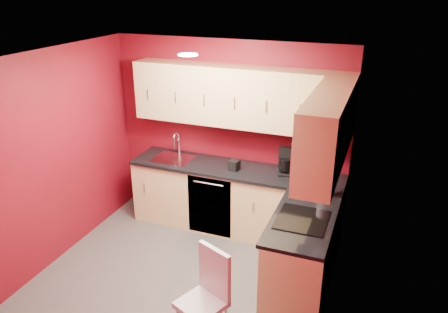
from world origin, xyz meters
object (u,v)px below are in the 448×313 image
Objects in this scene: microwave at (319,153)px; coffee_maker at (286,162)px; napkin_holder at (234,165)px; sink at (173,156)px; paper_towel at (325,182)px; dining_chair at (201,300)px.

microwave is 2.34× the size of coffee_maker.
coffee_maker is at bearing 10.90° from napkin_holder.
coffee_maker is 2.49× the size of napkin_holder.
coffee_maker is 0.67m from napkin_holder.
sink is 1.56m from coffee_maker.
microwave is 1.66m from napkin_holder.
sink reaches higher than paper_towel.
coffee_maker is 2.15m from dining_chair.
microwave is 0.88m from paper_towel.
coffee_maker is at bearing 105.88° from dining_chair.
paper_towel is at bearing -13.20° from napkin_holder.
microwave is 1.46× the size of sink.
microwave reaches higher than coffee_maker.
coffee_maker reaches higher than paper_towel.
sink reaches higher than napkin_holder.
microwave is 1.32m from coffee_maker.
microwave is 2.45× the size of paper_towel.
coffee_maker is at bearing 1.88° from sink.
dining_chair is (-0.81, -0.99, -1.19)m from microwave.
dining_chair is (0.38, -1.92, -0.50)m from napkin_holder.
paper_towel is (0.54, -0.40, -0.01)m from coffee_maker.
napkin_holder is (-0.65, -0.12, -0.10)m from coffee_maker.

